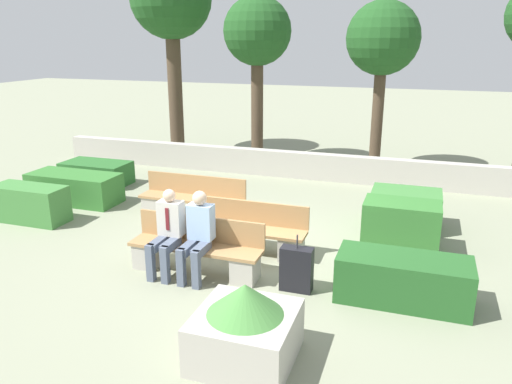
{
  "coord_description": "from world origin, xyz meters",
  "views": [
    {
      "loc": [
        2.46,
        -7.39,
        3.48
      ],
      "look_at": [
        -0.2,
        0.5,
        0.9
      ],
      "focal_mm": 35.0,
      "sensor_mm": 36.0,
      "label": 1
    }
  ],
  "objects_px": {
    "tree_leftmost": "(171,2)",
    "tree_center_left": "(257,35)",
    "bench_front": "(196,252)",
    "bench_right_side": "(192,202)",
    "bench_left_side": "(252,235)",
    "person_seated_man": "(167,229)",
    "planter_corner_left": "(245,326)",
    "person_seated_woman": "(198,232)",
    "tree_center_right": "(383,41)",
    "suitcase": "(297,269)"
  },
  "relations": [
    {
      "from": "suitcase",
      "to": "tree_leftmost",
      "type": "xyz_separation_m",
      "value": [
        -5.76,
        7.55,
        4.14
      ]
    },
    {
      "from": "bench_right_side",
      "to": "person_seated_man",
      "type": "bearing_deg",
      "value": -70.77
    },
    {
      "from": "suitcase",
      "to": "tree_center_right",
      "type": "distance_m",
      "value": 8.06
    },
    {
      "from": "person_seated_man",
      "to": "person_seated_woman",
      "type": "bearing_deg",
      "value": 0.41
    },
    {
      "from": "tree_leftmost",
      "to": "tree_center_left",
      "type": "relative_size",
      "value": 1.26
    },
    {
      "from": "person_seated_man",
      "to": "planter_corner_left",
      "type": "relative_size",
      "value": 1.2
    },
    {
      "from": "planter_corner_left",
      "to": "tree_center_left",
      "type": "xyz_separation_m",
      "value": [
        -2.88,
        9.01,
        3.13
      ]
    },
    {
      "from": "person_seated_woman",
      "to": "tree_leftmost",
      "type": "relative_size",
      "value": 0.23
    },
    {
      "from": "bench_left_side",
      "to": "tree_leftmost",
      "type": "bearing_deg",
      "value": 134.97
    },
    {
      "from": "bench_right_side",
      "to": "person_seated_woman",
      "type": "bearing_deg",
      "value": -60.14
    },
    {
      "from": "bench_left_side",
      "to": "suitcase",
      "type": "relative_size",
      "value": 2.14
    },
    {
      "from": "bench_left_side",
      "to": "tree_center_right",
      "type": "xyz_separation_m",
      "value": [
        1.35,
        6.41,
        3.07
      ]
    },
    {
      "from": "person_seated_woman",
      "to": "tree_center_right",
      "type": "distance_m",
      "value": 8.17
    },
    {
      "from": "bench_left_side",
      "to": "tree_leftmost",
      "type": "distance_m",
      "value": 9.06
    },
    {
      "from": "bench_right_side",
      "to": "planter_corner_left",
      "type": "height_order",
      "value": "planter_corner_left"
    },
    {
      "from": "bench_front",
      "to": "person_seated_woman",
      "type": "relative_size",
      "value": 1.57
    },
    {
      "from": "bench_right_side",
      "to": "tree_center_left",
      "type": "xyz_separation_m",
      "value": [
        -0.31,
        5.01,
        3.21
      ]
    },
    {
      "from": "suitcase",
      "to": "tree_center_right",
      "type": "relative_size",
      "value": 0.19
    },
    {
      "from": "bench_left_side",
      "to": "tree_leftmost",
      "type": "relative_size",
      "value": 0.32
    },
    {
      "from": "suitcase",
      "to": "tree_leftmost",
      "type": "bearing_deg",
      "value": 127.36
    },
    {
      "from": "bench_front",
      "to": "suitcase",
      "type": "relative_size",
      "value": 2.45
    },
    {
      "from": "bench_left_side",
      "to": "planter_corner_left",
      "type": "xyz_separation_m",
      "value": [
        0.88,
        -2.78,
        0.09
      ]
    },
    {
      "from": "bench_left_side",
      "to": "person_seated_woman",
      "type": "xyz_separation_m",
      "value": [
        -0.48,
        -1.1,
        0.41
      ]
    },
    {
      "from": "bench_front",
      "to": "bench_right_side",
      "type": "relative_size",
      "value": 0.98
    },
    {
      "from": "person_seated_woman",
      "to": "tree_center_left",
      "type": "distance_m",
      "value": 7.99
    },
    {
      "from": "suitcase",
      "to": "bench_left_side",
      "type": "bearing_deg",
      "value": 134.71
    },
    {
      "from": "bench_left_side",
      "to": "bench_front",
      "type": "bearing_deg",
      "value": -112.53
    },
    {
      "from": "bench_left_side",
      "to": "tree_center_right",
      "type": "bearing_deg",
      "value": 87.07
    },
    {
      "from": "bench_right_side",
      "to": "person_seated_man",
      "type": "relative_size",
      "value": 1.63
    },
    {
      "from": "suitcase",
      "to": "tree_center_left",
      "type": "xyz_separation_m",
      "value": [
        -3.02,
        7.26,
        3.22
      ]
    },
    {
      "from": "person_seated_woman",
      "to": "bench_right_side",
      "type": "bearing_deg",
      "value": 117.69
    },
    {
      "from": "bench_front",
      "to": "bench_right_side",
      "type": "xyz_separation_m",
      "value": [
        -1.11,
        2.17,
        0.0
      ]
    },
    {
      "from": "planter_corner_left",
      "to": "tree_center_right",
      "type": "xyz_separation_m",
      "value": [
        0.47,
        9.2,
        2.98
      ]
    },
    {
      "from": "person_seated_woman",
      "to": "tree_center_right",
      "type": "bearing_deg",
      "value": 76.33
    },
    {
      "from": "planter_corner_left",
      "to": "bench_front",
      "type": "bearing_deg",
      "value": 128.64
    },
    {
      "from": "tree_center_right",
      "to": "bench_front",
      "type": "bearing_deg",
      "value": -104.69
    },
    {
      "from": "bench_left_side",
      "to": "tree_center_left",
      "type": "bearing_deg",
      "value": 116.76
    },
    {
      "from": "bench_right_side",
      "to": "tree_center_left",
      "type": "bearing_deg",
      "value": 95.72
    },
    {
      "from": "bench_front",
      "to": "tree_leftmost",
      "type": "xyz_separation_m",
      "value": [
        -4.16,
        7.47,
        4.14
      ]
    },
    {
      "from": "suitcase",
      "to": "tree_center_left",
      "type": "distance_m",
      "value": 8.5
    },
    {
      "from": "tree_leftmost",
      "to": "tree_center_left",
      "type": "height_order",
      "value": "tree_leftmost"
    },
    {
      "from": "person_seated_woman",
      "to": "tree_center_right",
      "type": "height_order",
      "value": "tree_center_right"
    },
    {
      "from": "person_seated_woman",
      "to": "suitcase",
      "type": "bearing_deg",
      "value": 2.42
    },
    {
      "from": "suitcase",
      "to": "bench_front",
      "type": "bearing_deg",
      "value": 177.22
    },
    {
      "from": "bench_left_side",
      "to": "person_seated_man",
      "type": "xyz_separation_m",
      "value": [
        -0.98,
        -1.1,
        0.39
      ]
    },
    {
      "from": "tree_leftmost",
      "to": "tree_center_right",
      "type": "relative_size",
      "value": 1.31
    },
    {
      "from": "bench_right_side",
      "to": "tree_center_right",
      "type": "relative_size",
      "value": 0.48
    },
    {
      "from": "person_seated_man",
      "to": "bench_left_side",
      "type": "bearing_deg",
      "value": 48.25
    },
    {
      "from": "suitcase",
      "to": "tree_center_left",
      "type": "bearing_deg",
      "value": 112.62
    },
    {
      "from": "bench_left_side",
      "to": "tree_center_right",
      "type": "distance_m",
      "value": 7.24
    }
  ]
}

